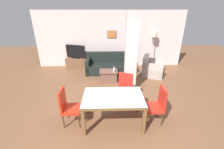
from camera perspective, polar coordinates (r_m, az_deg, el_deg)
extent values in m
plane|color=brown|center=(4.14, 0.42, -17.44)|extent=(18.00, 18.00, 0.00)
cube|color=beige|center=(7.55, -0.76, 13.18)|extent=(7.20, 0.06, 2.70)
cube|color=brown|center=(7.47, -0.07, 15.01)|extent=(0.44, 0.02, 0.36)
cube|color=#B26633|center=(7.46, -0.07, 15.00)|extent=(0.40, 0.01, 0.32)
cube|color=beige|center=(5.16, 7.23, 8.02)|extent=(0.39, 0.32, 2.70)
cube|color=brown|center=(3.33, 0.75, -13.00)|extent=(1.48, 0.06, 0.06)
cube|color=brown|center=(4.09, 0.22, -5.48)|extent=(1.48, 0.06, 0.06)
cube|color=brown|center=(3.75, -10.62, -8.88)|extent=(0.06, 0.84, 0.06)
cube|color=brown|center=(3.79, 11.39, -8.51)|extent=(0.06, 0.84, 0.06)
cube|color=silver|center=(3.68, 0.46, -8.39)|extent=(1.46, 0.94, 0.01)
cube|color=brown|center=(3.63, -10.82, -17.61)|extent=(0.08, 0.08, 0.70)
cube|color=brown|center=(3.68, 12.04, -17.12)|extent=(0.08, 0.08, 0.70)
cube|color=brown|center=(4.31, -9.17, -10.11)|extent=(0.08, 0.08, 0.70)
cube|color=brown|center=(4.35, 9.52, -9.80)|extent=(0.08, 0.08, 0.70)
cube|color=red|center=(4.54, 4.33, -6.89)|extent=(0.61, 0.61, 0.07)
cube|color=red|center=(4.57, 5.23, -2.49)|extent=(0.42, 0.22, 0.52)
cylinder|color=#4A381E|center=(4.46, 5.84, -11.01)|extent=(0.04, 0.04, 0.39)
cylinder|color=#4A381E|center=(4.56, 1.19, -10.05)|extent=(0.04, 0.04, 0.39)
cylinder|color=#4A381E|center=(4.77, 7.15, -8.57)|extent=(0.04, 0.04, 0.39)
cylinder|color=#4A381E|center=(4.86, 2.79, -7.74)|extent=(0.04, 0.04, 0.39)
cube|color=red|center=(4.04, 15.36, -12.05)|extent=(0.46, 0.46, 0.07)
cube|color=red|center=(3.95, 18.70, -8.33)|extent=(0.05, 0.44, 0.52)
cylinder|color=#4A381E|center=(3.99, 13.04, -16.49)|extent=(0.04, 0.04, 0.39)
cylinder|color=#4A381E|center=(4.27, 11.81, -13.24)|extent=(0.04, 0.04, 0.39)
cylinder|color=#4A381E|center=(4.09, 18.40, -15.98)|extent=(0.04, 0.04, 0.39)
cylinder|color=#4A381E|center=(4.37, 16.78, -12.87)|extent=(0.04, 0.04, 0.39)
cube|color=red|center=(3.98, -14.99, -12.59)|extent=(0.46, 0.46, 0.07)
cube|color=red|center=(3.88, -18.43, -8.92)|extent=(0.05, 0.44, 0.52)
cylinder|color=#4A381E|center=(4.23, -11.53, -13.66)|extent=(0.04, 0.04, 0.39)
cylinder|color=#4A381E|center=(3.94, -12.42, -16.99)|extent=(0.04, 0.04, 0.39)
cylinder|color=#4A381E|center=(4.31, -16.65, -13.46)|extent=(0.04, 0.04, 0.39)
cylinder|color=#4A381E|center=(4.03, -17.97, -16.68)|extent=(0.04, 0.04, 0.39)
cube|color=black|center=(6.95, -0.99, 2.47)|extent=(2.11, 0.91, 0.42)
cube|color=black|center=(7.16, -1.05, 6.84)|extent=(2.11, 0.18, 0.47)
cube|color=black|center=(6.99, 7.04, 3.52)|extent=(0.16, 0.91, 0.68)
cube|color=black|center=(6.97, -9.05, 3.34)|extent=(0.16, 0.91, 0.68)
cube|color=#B7AA9F|center=(6.93, 15.20, 1.43)|extent=(1.12, 1.18, 0.40)
cube|color=#B7AA9F|center=(6.80, 12.78, 5.17)|extent=(0.49, 0.95, 0.47)
cube|color=#B7AA9F|center=(7.26, 15.55, 3.50)|extent=(0.85, 0.43, 0.66)
cube|color=#B7AA9F|center=(6.51, 15.05, 1.21)|extent=(0.85, 0.43, 0.66)
cube|color=brown|center=(6.01, -1.31, 1.29)|extent=(0.72, 0.54, 0.04)
cube|color=brown|center=(6.10, -1.29, -0.70)|extent=(0.64, 0.46, 0.42)
cylinder|color=#B2B7BC|center=(5.84, 0.78, 1.67)|extent=(0.08, 0.08, 0.16)
cylinder|color=#B2B7BC|center=(5.80, 0.78, 2.66)|extent=(0.03, 0.03, 0.06)
cylinder|color=#B7B7BC|center=(5.79, 0.78, 2.98)|extent=(0.04, 0.04, 0.01)
cube|color=brown|center=(7.72, -13.29, 4.36)|extent=(1.03, 0.40, 0.51)
cube|color=black|center=(7.64, -13.48, 6.27)|extent=(0.44, 0.32, 0.03)
cube|color=black|center=(7.55, -13.71, 8.59)|extent=(0.97, 0.37, 0.61)
cylinder|color=#B7B7BC|center=(7.87, 14.36, 2.72)|extent=(0.28, 0.28, 0.02)
cylinder|color=#B7B7BC|center=(7.64, 14.94, 8.12)|extent=(0.04, 0.04, 1.52)
cylinder|color=beige|center=(7.46, 15.66, 14.56)|extent=(0.31, 0.31, 0.22)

